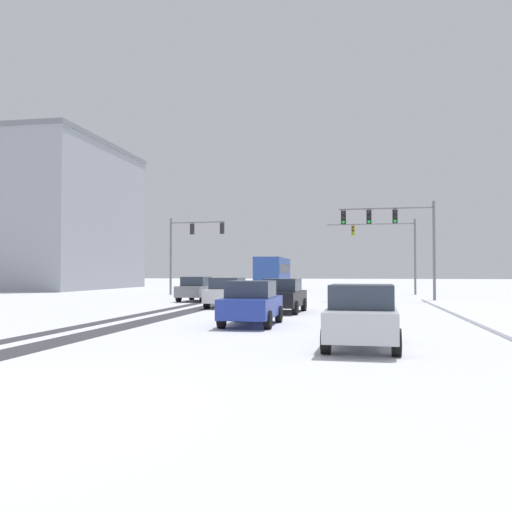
{
  "coord_description": "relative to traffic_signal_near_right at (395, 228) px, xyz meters",
  "views": [
    {
      "loc": [
        5.42,
        -7.28,
        1.94
      ],
      "look_at": [
        0.0,
        22.08,
        2.8
      ],
      "focal_mm": 38.79,
      "sensor_mm": 36.0,
      "label": 1
    }
  ],
  "objects": [
    {
      "name": "traffic_signal_far_right",
      "position": [
        0.27,
        12.01,
        -0.28
      ],
      "size": [
        7.55,
        0.49,
        6.5
      ],
      "color": "slate",
      "rests_on": "ground"
    },
    {
      "name": "traffic_signal_far_left",
      "position": [
        -16.38,
        7.82,
        -0.2
      ],
      "size": [
        4.9,
        0.57,
        6.5
      ],
      "color": "slate",
      "rests_on": "ground"
    },
    {
      "name": "bus_oncoming",
      "position": [
        -11.02,
        19.68,
        -2.8
      ],
      "size": [
        2.87,
        11.06,
        3.38
      ],
      "color": "#284793",
      "rests_on": "ground"
    },
    {
      "name": "traffic_signal_near_right",
      "position": [
        0.0,
        0.0,
        0.0
      ],
      "size": [
        6.13,
        0.52,
        6.5
      ],
      "color": "slate",
      "rests_on": "ground"
    },
    {
      "name": "car_white_second",
      "position": [
        -9.34,
        -7.64,
        -3.98
      ],
      "size": [
        1.93,
        4.15,
        1.62
      ],
      "color": "silver",
      "rests_on": "ground"
    },
    {
      "name": "car_silver_fifth",
      "position": [
        -2.29,
        -22.54,
        -3.98
      ],
      "size": [
        1.94,
        4.15,
        1.62
      ],
      "color": "#B7BABF",
      "rests_on": "ground"
    },
    {
      "name": "car_blue_fourth",
      "position": [
        -6.18,
        -17.21,
        -3.98
      ],
      "size": [
        1.85,
        4.11,
        1.62
      ],
      "color": "#233899",
      "rests_on": "ground"
    },
    {
      "name": "wheel_track_right_lane",
      "position": [
        -12.09,
        -13.85,
        -4.79
      ],
      "size": [
        0.72,
        34.7,
        0.01
      ],
      "primitive_type": "cube",
      "color": "#38383D",
      "rests_on": "ground"
    },
    {
      "name": "car_grey_lead",
      "position": [
        -12.88,
        -1.64,
        -3.98
      ],
      "size": [
        1.96,
        4.16,
        1.62
      ],
      "color": "slate",
      "rests_on": "ground"
    },
    {
      "name": "car_black_third",
      "position": [
        -5.91,
        -10.75,
        -3.98
      ],
      "size": [
        2.0,
        4.19,
        1.62
      ],
      "color": "black",
      "rests_on": "ground"
    },
    {
      "name": "wheel_track_left_lane",
      "position": [
        -10.58,
        -13.85,
        -4.79
      ],
      "size": [
        1.14,
        34.7,
        0.01
      ],
      "primitive_type": "cube",
      "color": "#38383D",
      "rests_on": "ground"
    }
  ]
}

